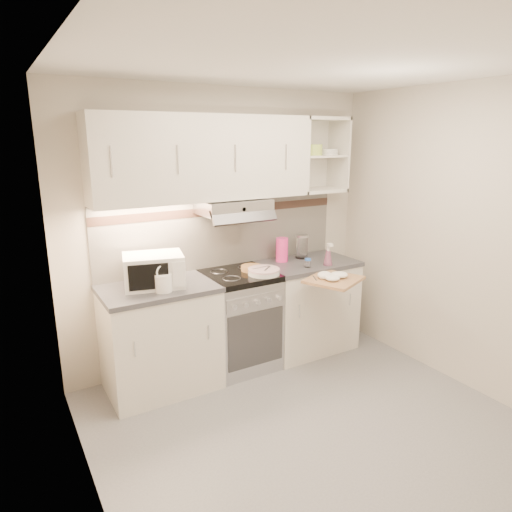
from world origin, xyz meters
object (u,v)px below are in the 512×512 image
(electric_range, at_px, (240,320))
(microwave, at_px, (154,270))
(glass_jar, at_px, (302,246))
(spray_bottle, at_px, (328,256))
(plate_stack, at_px, (264,271))
(watering_can, at_px, (164,282))
(cutting_board, at_px, (334,280))
(pink_pitcher, at_px, (282,250))

(electric_range, distance_m, microwave, 0.96)
(glass_jar, height_order, spray_bottle, glass_jar)
(microwave, height_order, plate_stack, microwave)
(glass_jar, distance_m, spray_bottle, 0.34)
(electric_range, xyz_separation_m, plate_stack, (0.16, -0.15, 0.48))
(watering_can, distance_m, spray_bottle, 1.58)
(microwave, height_order, cutting_board, microwave)
(microwave, relative_size, glass_jar, 2.26)
(glass_jar, bearing_deg, cutting_board, -101.43)
(pink_pitcher, distance_m, cutting_board, 0.67)
(watering_can, xyz_separation_m, cutting_board, (1.39, -0.37, -0.11))
(microwave, distance_m, cutting_board, 1.52)
(spray_bottle, bearing_deg, cutting_board, -109.24)
(plate_stack, xyz_separation_m, glass_jar, (0.62, 0.29, 0.09))
(plate_stack, bearing_deg, spray_bottle, -4.15)
(spray_bottle, bearing_deg, glass_jar, 111.76)
(microwave, relative_size, spray_bottle, 2.37)
(spray_bottle, xyz_separation_m, cutting_board, (-0.19, -0.32, -0.12))
(plate_stack, relative_size, spray_bottle, 1.24)
(spray_bottle, bearing_deg, electric_range, 178.20)
(electric_range, xyz_separation_m, microwave, (-0.77, 0.02, 0.58))
(pink_pitcher, relative_size, spray_bottle, 1.03)
(watering_can, distance_m, glass_jar, 1.55)
(electric_range, bearing_deg, plate_stack, -43.68)
(pink_pitcher, bearing_deg, glass_jar, -23.81)
(electric_range, xyz_separation_m, glass_jar, (0.78, 0.13, 0.57))
(pink_pitcher, bearing_deg, watering_can, 167.31)
(plate_stack, distance_m, cutting_board, 0.61)
(watering_can, distance_m, pink_pitcher, 1.31)
(watering_can, bearing_deg, microwave, 88.80)
(plate_stack, bearing_deg, glass_jar, 24.92)
(watering_can, bearing_deg, glass_jar, 0.77)
(spray_bottle, distance_m, cutting_board, 0.39)
(watering_can, relative_size, glass_jar, 1.09)
(microwave, bearing_deg, pink_pitcher, 18.34)
(microwave, xyz_separation_m, watering_can, (0.03, -0.17, -0.05))
(electric_range, bearing_deg, pink_pitcher, 13.38)
(pink_pitcher, height_order, spray_bottle, pink_pitcher)
(spray_bottle, height_order, cutting_board, spray_bottle)
(electric_range, height_order, watering_can, watering_can)
(electric_range, relative_size, cutting_board, 2.01)
(cutting_board, bearing_deg, electric_range, 117.06)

